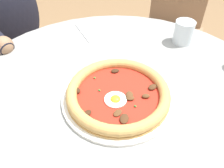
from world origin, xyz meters
The scene contains 7 objects.
dining_table centered at (0.00, 0.00, 0.55)m, with size 1.05×1.05×0.72m.
pizza_on_plate centered at (0.00, 0.00, 0.74)m, with size 0.33×0.33×0.04m.
water_glass centered at (0.04, 0.39, 0.76)m, with size 0.07×0.07×0.09m.
fork_utensil centered at (-0.32, 0.23, 0.72)m, with size 0.14×0.09×0.00m.
diner_person centered at (-0.76, 0.16, 0.51)m, with size 0.48×0.42×1.14m.
cafe_chair_diner centered at (-0.90, 0.20, 0.54)m, with size 0.52×0.52×0.90m.
cafe_chair_spare_near centered at (-0.17, 0.91, 0.50)m, with size 0.45×0.45×0.82m.
Camera 1 is at (0.24, -0.39, 1.21)m, focal length 36.52 mm.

